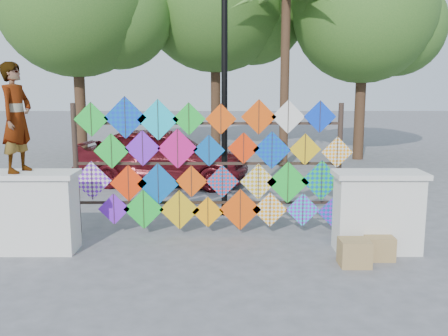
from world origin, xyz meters
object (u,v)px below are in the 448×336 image
at_px(sedan, 163,156).
at_px(lamppost, 224,80).
at_px(kite_rack, 211,167).
at_px(vendor_woman, 16,118).

distance_m(sedan, lamppost, 4.01).
relative_size(kite_rack, sedan, 1.10).
relative_size(vendor_woman, lamppost, 0.37).
relative_size(kite_rack, lamppost, 1.10).
height_order(kite_rack, sedan, kite_rack).
xyz_separation_m(kite_rack, vendor_woman, (-2.92, -0.93, 0.91)).
xyz_separation_m(vendor_woman, lamppost, (3.17, 2.20, 0.57)).
bearing_deg(vendor_woman, kite_rack, -59.19).
bearing_deg(sedan, lamppost, -144.00).
distance_m(kite_rack, sedan, 4.63).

